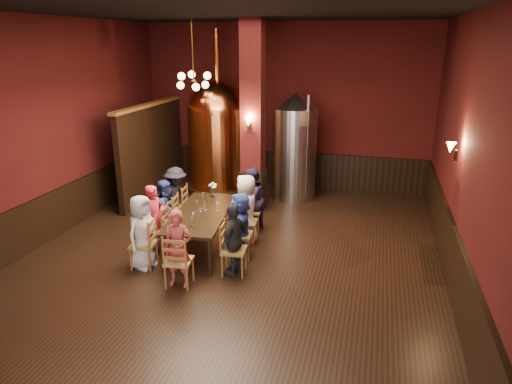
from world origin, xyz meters
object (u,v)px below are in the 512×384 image
(dining_table, at_px, (202,215))
(person_2, at_px, (166,209))
(rose_vase, at_px, (212,187))
(copper_kettle, at_px, (219,136))
(person_1, at_px, (155,219))
(steel_vessel, at_px, (295,147))
(person_0, at_px, (142,232))

(dining_table, xyz_separation_m, person_2, (-0.88, 0.23, -0.05))
(dining_table, height_order, rose_vase, rose_vase)
(dining_table, relative_size, copper_kettle, 0.58)
(dining_table, xyz_separation_m, person_1, (-0.81, -0.43, 0.00))
(person_2, distance_m, copper_kettle, 3.46)
(dining_table, height_order, person_1, person_1)
(steel_vessel, bearing_deg, rose_vase, -117.66)
(rose_vase, bearing_deg, dining_table, -82.82)
(copper_kettle, bearing_deg, steel_vessel, -0.22)
(dining_table, bearing_deg, person_0, -130.36)
(copper_kettle, distance_m, steel_vessel, 2.09)
(dining_table, xyz_separation_m, copper_kettle, (-0.87, 3.56, 0.88))
(person_0, height_order, copper_kettle, copper_kettle)
(person_2, bearing_deg, person_1, -174.42)
(person_0, xyz_separation_m, person_2, (-0.16, 1.32, -0.05))
(dining_table, xyz_separation_m, person_0, (-0.73, -1.09, 0.01))
(person_2, xyz_separation_m, steel_vessel, (2.10, 3.32, 0.74))
(person_0, distance_m, steel_vessel, 5.08)
(steel_vessel, bearing_deg, person_1, -116.94)
(dining_table, relative_size, person_2, 1.95)
(copper_kettle, height_order, rose_vase, copper_kettle)
(person_1, height_order, steel_vessel, steel_vessel)
(person_0, bearing_deg, copper_kettle, 15.20)
(copper_kettle, bearing_deg, person_2, -90.28)
(copper_kettle, xyz_separation_m, steel_vessel, (2.08, -0.01, -0.19))
(dining_table, distance_m, person_2, 0.91)
(rose_vase, bearing_deg, steel_vessel, 62.34)
(dining_table, distance_m, person_0, 1.31)
(person_1, bearing_deg, steel_vessel, -14.99)
(copper_kettle, bearing_deg, person_1, -89.13)
(person_2, bearing_deg, copper_kettle, -1.40)
(person_0, relative_size, person_2, 1.09)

